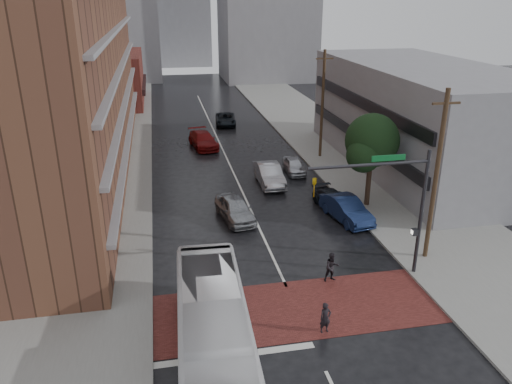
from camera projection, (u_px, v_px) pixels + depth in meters
ground at (299, 315)px, 24.24m from camera, size 160.00×160.00×0.00m
crosswalk at (297, 309)px, 24.69m from camera, size 14.00×5.00×0.02m
sidewalk_west at (101, 166)px, 44.95m from camera, size 9.00×90.00×0.15m
sidewalk_east at (343, 152)px, 49.08m from camera, size 9.00×90.00×0.15m
apartment_block at (46, 1)px, 38.46m from camera, size 10.00×44.00×28.00m
storefront_west at (113, 79)px, 70.05m from camera, size 8.00×16.00×7.00m
building_east at (420, 117)px, 43.79m from camera, size 11.00×26.00×9.00m
distant_tower_center at (180, 7)px, 106.47m from camera, size 12.00×10.00×24.00m
street_tree at (372, 144)px, 35.00m from camera, size 4.20×4.10×6.90m
signal_mast at (398, 197)px, 25.83m from camera, size 6.50×0.30×7.20m
utility_pole_near at (436, 176)px, 27.58m from camera, size 1.60×0.26×10.00m
utility_pole_far at (322, 104)px, 45.82m from camera, size 1.60×0.26×10.00m
transit_bus at (214, 340)px, 19.91m from camera, size 3.28×12.01×3.31m
pedestrian_a at (325, 318)px, 22.73m from camera, size 0.61×0.45×1.53m
pedestrian_b at (332, 267)px, 26.84m from camera, size 0.84×0.67×1.67m
car_travel_a at (235, 209)px, 34.21m from camera, size 2.66×4.94×1.59m
car_travel_b at (269, 174)px, 40.66m from camera, size 1.80×5.13×1.69m
car_travel_c at (203, 140)px, 50.50m from camera, size 3.02×5.70×1.57m
suv_travel at (225, 119)px, 59.37m from camera, size 2.78×5.19×1.39m
car_parked_near at (346, 209)px, 34.17m from camera, size 2.57×5.10×1.61m
car_parked_mid at (333, 201)px, 36.02m from camera, size 2.30×4.52×1.26m
car_parked_far at (294, 166)px, 43.32m from camera, size 1.73×3.94×1.32m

